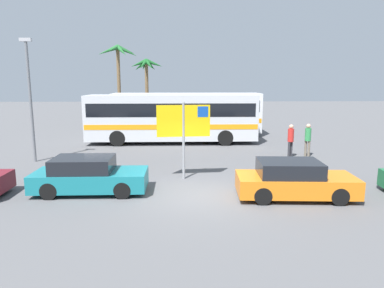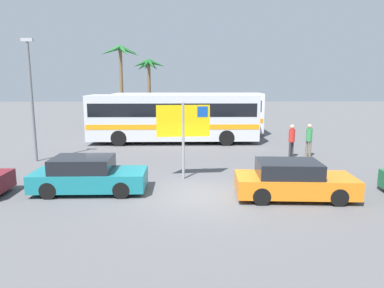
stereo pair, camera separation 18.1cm
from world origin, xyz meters
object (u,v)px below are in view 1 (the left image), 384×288
at_px(bus_front_coach, 172,116).
at_px(car_teal, 89,176).
at_px(pedestrian_by_bus, 291,138).
at_px(ferry_sign, 185,124).
at_px(car_orange, 294,180).
at_px(pedestrian_crossing_lot, 308,137).
at_px(bus_rear_coach, 187,112).

distance_m(bus_front_coach, car_teal, 10.98).
distance_m(car_teal, pedestrian_by_bus, 10.90).
bearing_deg(ferry_sign, car_orange, -39.10).
xyz_separation_m(car_teal, pedestrian_crossing_lot, (10.27, 5.95, 0.43)).
distance_m(bus_front_coach, pedestrian_by_bus, 8.11).
bearing_deg(ferry_sign, pedestrian_crossing_lot, 27.05).
height_order(bus_rear_coach, ferry_sign, ferry_sign).
relative_size(car_orange, car_teal, 1.01).
distance_m(ferry_sign, car_orange, 4.88).
height_order(bus_front_coach, pedestrian_crossing_lot, bus_front_coach).
relative_size(pedestrian_crossing_lot, pedestrian_by_bus, 1.00).
xyz_separation_m(bus_rear_coach, pedestrian_by_bus, (5.45, -8.24, -0.72)).
distance_m(ferry_sign, car_teal, 4.29).
height_order(ferry_sign, pedestrian_by_bus, ferry_sign).
bearing_deg(pedestrian_by_bus, car_teal, 87.82).
xyz_separation_m(bus_front_coach, car_teal, (-2.78, -10.56, -1.15)).
bearing_deg(car_orange, ferry_sign, 149.17).
xyz_separation_m(bus_front_coach, ferry_sign, (0.76, -8.82, 0.54)).
distance_m(bus_rear_coach, ferry_sign, 12.26).
distance_m(bus_rear_coach, pedestrian_by_bus, 9.91).
bearing_deg(bus_front_coach, pedestrian_crossing_lot, -31.57).
bearing_deg(bus_front_coach, car_teal, -104.76).
xyz_separation_m(bus_rear_coach, ferry_sign, (-0.26, -12.25, 0.54)).
height_order(bus_rear_coach, car_orange, bus_rear_coach).
bearing_deg(car_teal, bus_front_coach, 74.91).
relative_size(bus_front_coach, pedestrian_crossing_lot, 6.15).
distance_m(bus_front_coach, car_orange, 12.32).
relative_size(bus_front_coach, car_orange, 2.66).
xyz_separation_m(bus_front_coach, car_orange, (4.56, -11.39, -1.15)).
bearing_deg(bus_front_coach, pedestrian_by_bus, -36.65).
height_order(bus_rear_coach, car_teal, bus_rear_coach).
bearing_deg(bus_rear_coach, pedestrian_crossing_lot, -51.15).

